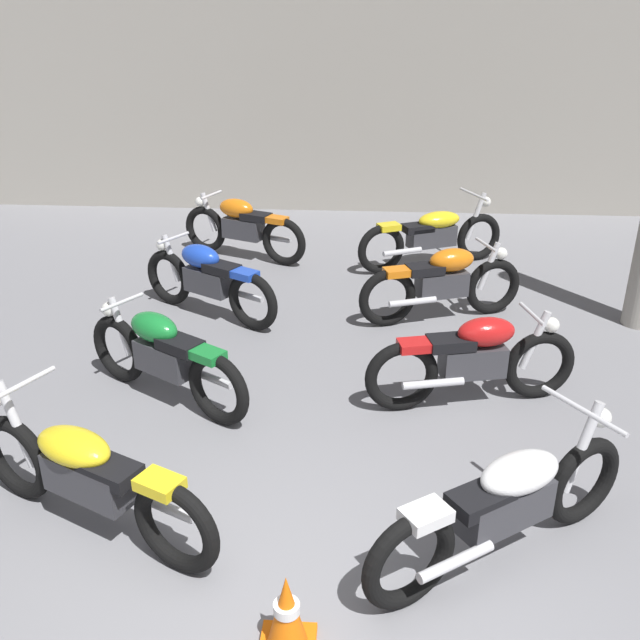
{
  "coord_description": "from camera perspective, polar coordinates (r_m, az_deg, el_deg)",
  "views": [
    {
      "loc": [
        0.42,
        -2.81,
        3.39
      ],
      "look_at": [
        0.0,
        3.36,
        0.55
      ],
      "focal_mm": 39.58,
      "sensor_mm": 36.0,
      "label": 1
    }
  ],
  "objects": [
    {
      "name": "back_wall",
      "position": [
        12.19,
        1.95,
        17.14
      ],
      "size": [
        12.7,
        0.24,
        3.6
      ],
      "primitive_type": "cube",
      "color": "#9E998E",
      "rests_on": "ground"
    },
    {
      "name": "motorcycle_left_row_0",
      "position": [
        5.12,
        -18.3,
        -11.81
      ],
      "size": [
        2.0,
        1.1,
        0.97
      ],
      "color": "black",
      "rests_on": "ground"
    },
    {
      "name": "motorcycle_left_row_1",
      "position": [
        6.49,
        -12.51,
        -2.81
      ],
      "size": [
        1.73,
        1.14,
        0.88
      ],
      "color": "black",
      "rests_on": "ground"
    },
    {
      "name": "motorcycle_left_row_2",
      "position": [
        8.17,
        -9.07,
        3.31
      ],
      "size": [
        1.75,
        1.1,
        0.88
      ],
      "color": "black",
      "rests_on": "ground"
    },
    {
      "name": "motorcycle_left_row_3",
      "position": [
        10.03,
        -6.27,
        7.51
      ],
      "size": [
        1.86,
        0.86,
        0.88
      ],
      "color": "black",
      "rests_on": "ground"
    },
    {
      "name": "motorcycle_right_row_0",
      "position": [
        4.8,
        14.84,
        -14.09
      ],
      "size": [
        1.85,
        1.31,
        0.97
      ],
      "color": "black",
      "rests_on": "ground"
    },
    {
      "name": "motorcycle_right_row_1",
      "position": [
        6.44,
        12.34,
        -3.06
      ],
      "size": [
        1.94,
        0.67,
        0.88
      ],
      "color": "black",
      "rests_on": "ground"
    },
    {
      "name": "motorcycle_right_row_2",
      "position": [
        8.09,
        9.9,
        3.04
      ],
      "size": [
        1.9,
        0.78,
        0.88
      ],
      "color": "black",
      "rests_on": "ground"
    },
    {
      "name": "motorcycle_right_row_3",
      "position": [
        9.76,
        9.09,
        6.82
      ],
      "size": [
        2.02,
        1.06,
        0.97
      ],
      "color": "black",
      "rests_on": "ground"
    },
    {
      "name": "traffic_cone",
      "position": [
        4.26,
        -2.7,
        -22.75
      ],
      "size": [
        0.32,
        0.32,
        0.54
      ],
      "color": "orange",
      "rests_on": "ground"
    }
  ]
}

